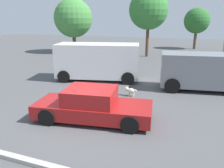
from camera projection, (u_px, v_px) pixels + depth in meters
The scene contains 9 objects.
ground_plane at pixel (87, 119), 8.91m from camera, with size 80.00×80.00×0.00m, color #515154.
sedan_foreground at pixel (93, 106), 8.76m from camera, with size 4.66×2.44×1.26m.
dog at pixel (130, 90), 11.53m from camera, with size 0.66×0.30×0.46m.
van_white at pixel (98, 61), 14.41m from camera, with size 5.43×3.26×2.28m.
suv_dark at pixel (205, 71), 12.31m from camera, with size 4.88×2.72×1.99m.
parking_curb at pixel (35, 163), 6.12m from camera, with size 7.36×0.20×0.12m, color #B7B2A8.
tree_back_left at pixel (197, 21), 28.60m from camera, with size 3.16×3.16×5.10m.
tree_back_right at pixel (73, 18), 25.47m from camera, with size 4.27×4.27×5.96m.
tree_far_right at pixel (149, 10), 22.47m from camera, with size 3.86×3.86×6.54m.
Camera 1 is at (3.84, -7.29, 3.78)m, focal length 36.70 mm.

